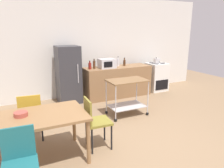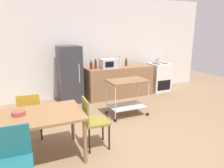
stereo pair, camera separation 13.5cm
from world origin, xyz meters
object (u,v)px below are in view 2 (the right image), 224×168
Objects in this scene: bottle_soda at (120,62)px; chair_mustard at (30,113)px; stove_oven at (159,77)px; kitchen_cart at (127,92)px; bottle_vinegar at (96,64)px; microwave at (108,63)px; kettle at (158,61)px; chair_teal at (15,159)px; bottle_sesame_oil at (126,63)px; dining_table at (32,120)px; refrigerator at (70,74)px; fruit_bowl at (19,113)px; chair_olive at (92,119)px; bottle_soy_sauce at (91,66)px.

chair_mustard is at bearing -146.60° from bottle_soda.
stove_oven is 2.37m from kitchen_cart.
bottle_soda is at bearing 4.60° from bottle_vinegar.
microwave reaches higher than kettle.
chair_teal is 4.48m from bottle_sesame_oil.
microwave is (2.24, 2.35, 0.36)m from dining_table.
chair_teal is at bearing -132.45° from bottle_soda.
bottle_vinegar is (-0.27, 1.39, 0.44)m from kitchen_cart.
bottle_soda is at bearing -1.33° from refrigerator.
refrigerator is (1.16, 1.79, 0.26)m from chair_mustard.
dining_table is at bearing -114.71° from refrigerator.
fruit_bowl is (-2.41, -2.27, -0.25)m from microwave.
microwave is (1.30, 2.37, 0.51)m from chair_olive.
chair_mustard is 3.81× the size of bottle_soy_sauce.
dining_table is 0.74m from chair_mustard.
bottle_sesame_oil is at bearing 0.09° from bottle_soda.
chair_mustard is at bearing -122.97° from refrigerator.
kettle is (4.19, 3.03, 0.48)m from chair_teal.
chair_teal is 1.93× the size of microwave.
dining_table is 0.22m from fruit_bowl.
microwave is (-1.82, -0.08, 0.58)m from stove_oven.
microwave is (1.08, -0.16, 0.25)m from refrigerator.
chair_mustard is 0.97× the size of stove_oven.
chair_mustard is at bearing -157.20° from stove_oven.
stove_oven is at bearing 39.67° from kettle.
chair_olive is at bearing -141.98° from kettle.
microwave reaches higher than chair_teal.
dining_table is 4.59m from kettle.
chair_mustard is 3.12× the size of bottle_soda.
stove_oven is 3.22× the size of bottle_soda.
bottle_sesame_oil reaches higher than chair_olive.
bottle_soy_sauce is 2.20m from kettle.
bottle_soy_sauce reaches higher than stove_oven.
kitchen_cart is at bearing -78.87° from bottle_vinegar.
bottle_vinegar is at bearing -179.57° from stove_oven.
chair_olive is 3.12× the size of bottle_soda.
stove_oven is at bearing 0.94° from bottle_soy_sauce.
microwave is (2.49, 3.05, 0.51)m from chair_teal.
bottle_vinegar is at bearing 52.18° from dining_table.
stove_oven is at bearing -1.60° from refrigerator.
microwave is at bearing 46.44° from dining_table.
refrigerator is 6.47× the size of kettle.
chair_olive is 2.75m from microwave.
kitchen_cart is 1.68m from bottle_sesame_oil.
bottle_vinegar is (0.14, 0.02, 0.02)m from bottle_soy_sauce.
bottle_soy_sauce is (1.74, 1.67, 0.48)m from chair_mustard.
chair_teal is at bearing -134.49° from bottle_sesame_oil.
stove_oven is 3.84× the size of kettle.
chair_olive is 3.81× the size of bottle_soy_sauce.
kettle is at bearing 36.14° from kitchen_cart.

